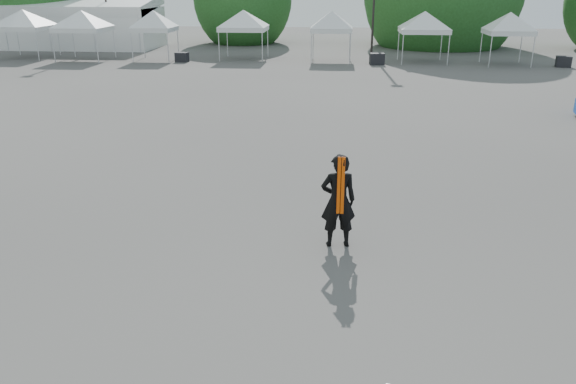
{
  "coord_description": "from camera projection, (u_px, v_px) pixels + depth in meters",
  "views": [
    {
      "loc": [
        0.66,
        -11.48,
        5.04
      ],
      "look_at": [
        -0.24,
        -1.48,
        1.3
      ],
      "focal_mm": 35.0,
      "sensor_mm": 36.0,
      "label": 1
    }
  ],
  "objects": [
    {
      "name": "ground",
      "position": [
        305.0,
        224.0,
        12.53
      ],
      "size": [
        120.0,
        120.0,
        0.0
      ],
      "primitive_type": "plane",
      "color": "#474442",
      "rests_on": "ground"
    },
    {
      "name": "crate_east",
      "position": [
        563.0,
        62.0,
        35.84
      ],
      "size": [
        0.99,
        0.84,
        0.69
      ],
      "primitive_type": "cube",
      "rotation": [
        0.0,
        0.0,
        -0.18
      ],
      "color": "black",
      "rests_on": "ground"
    },
    {
      "name": "tent_f",
      "position": [
        425.0,
        15.0,
        37.07
      ],
      "size": [
        4.45,
        4.45,
        3.88
      ],
      "color": "silver",
      "rests_on": "ground"
    },
    {
      "name": "tent_e",
      "position": [
        332.0,
        15.0,
        37.67
      ],
      "size": [
        3.93,
        3.93,
        3.88
      ],
      "color": "silver",
      "rests_on": "ground"
    },
    {
      "name": "crate_west",
      "position": [
        182.0,
        57.0,
        38.25
      ],
      "size": [
        0.88,
        0.73,
        0.63
      ],
      "primitive_type": "cube",
      "rotation": [
        0.0,
        0.0,
        -0.13
      ],
      "color": "black",
      "rests_on": "ground"
    },
    {
      "name": "tent_g",
      "position": [
        510.0,
        16.0,
        35.92
      ],
      "size": [
        3.99,
        3.99,
        3.88
      ],
      "color": "silver",
      "rests_on": "ground"
    },
    {
      "name": "tent_d",
      "position": [
        243.0,
        14.0,
        38.75
      ],
      "size": [
        4.5,
        4.5,
        3.88
      ],
      "color": "silver",
      "rests_on": "ground"
    },
    {
      "name": "crate_mid",
      "position": [
        377.0,
        59.0,
        36.96
      ],
      "size": [
        1.0,
        0.81,
        0.73
      ],
      "primitive_type": "cube",
      "rotation": [
        0.0,
        0.0,
        0.08
      ],
      "color": "black",
      "rests_on": "ground"
    },
    {
      "name": "marquee",
      "position": [
        66.0,
        23.0,
        46.37
      ],
      "size": [
        15.0,
        6.25,
        4.23
      ],
      "color": "white",
      "rests_on": "ground"
    },
    {
      "name": "tent_c",
      "position": [
        153.0,
        14.0,
        38.23
      ],
      "size": [
        3.81,
        3.81,
        3.88
      ],
      "color": "silver",
      "rests_on": "ground"
    },
    {
      "name": "tent_b",
      "position": [
        81.0,
        14.0,
        38.29
      ],
      "size": [
        4.58,
        4.58,
        3.88
      ],
      "color": "silver",
      "rests_on": "ground"
    },
    {
      "name": "tent_a",
      "position": [
        23.0,
        13.0,
        39.46
      ],
      "size": [
        4.73,
        4.73,
        3.88
      ],
      "color": "silver",
      "rests_on": "ground"
    },
    {
      "name": "man",
      "position": [
        338.0,
        201.0,
        11.18
      ],
      "size": [
        0.78,
        0.57,
        1.95
      ],
      "rotation": [
        0.0,
        0.0,
        3.3
      ],
      "color": "black",
      "rests_on": "ground"
    }
  ]
}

